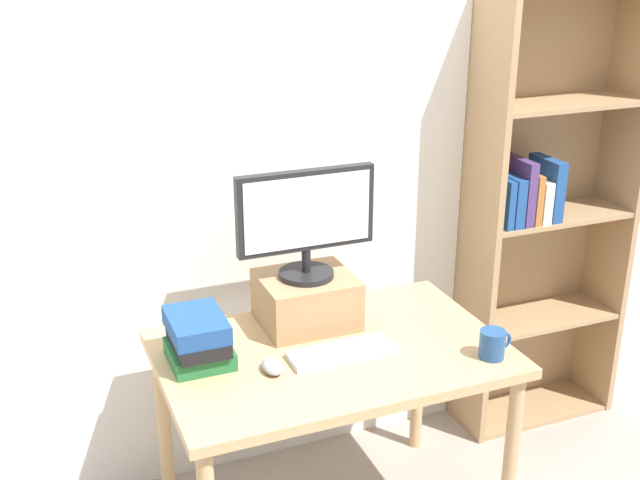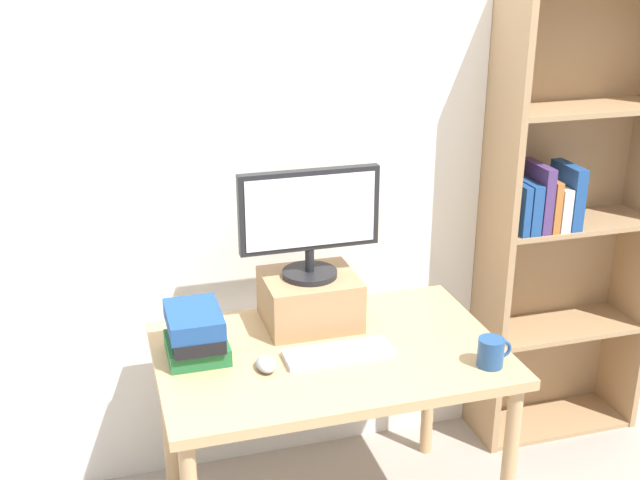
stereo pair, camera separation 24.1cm
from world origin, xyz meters
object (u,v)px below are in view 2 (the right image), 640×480
(bookshelf_unit, at_px, (564,219))
(riser_box, at_px, (310,299))
(book_stack, at_px, (196,333))
(keyboard, at_px, (338,353))
(computer_mouse, at_px, (266,364))
(coffee_mug, at_px, (491,352))
(computer_monitor, at_px, (309,218))
(desk, at_px, (329,372))

(bookshelf_unit, height_order, riser_box, bookshelf_unit)
(riser_box, distance_m, book_stack, 0.44)
(keyboard, distance_m, book_stack, 0.47)
(computer_mouse, relative_size, coffee_mug, 0.89)
(book_stack, xyz_separation_m, coffee_mug, (0.90, -0.33, -0.03))
(computer_monitor, bearing_deg, coffee_mug, -44.06)
(desk, height_order, computer_monitor, computer_monitor)
(computer_mouse, bearing_deg, coffee_mug, -14.58)
(bookshelf_unit, relative_size, coffee_mug, 16.07)
(desk, xyz_separation_m, computer_mouse, (-0.23, -0.07, 0.10))
(keyboard, bearing_deg, desk, 105.40)
(riser_box, distance_m, keyboard, 0.28)
(bookshelf_unit, distance_m, coffee_mug, 0.92)
(bookshelf_unit, bearing_deg, book_stack, -168.76)
(bookshelf_unit, bearing_deg, coffee_mug, -135.30)
(riser_box, height_order, coffee_mug, riser_box)
(riser_box, bearing_deg, coffee_mug, -44.14)
(desk, distance_m, book_stack, 0.47)
(computer_mouse, height_order, coffee_mug, coffee_mug)
(bookshelf_unit, distance_m, keyboard, 1.20)
(coffee_mug, bearing_deg, riser_box, 135.86)
(desk, relative_size, bookshelf_unit, 0.61)
(keyboard, xyz_separation_m, coffee_mug, (0.45, -0.19, 0.04))
(bookshelf_unit, xyz_separation_m, computer_mouse, (-1.35, -0.46, -0.20))
(riser_box, xyz_separation_m, computer_mouse, (-0.22, -0.28, -0.07))
(bookshelf_unit, distance_m, book_stack, 1.58)
(computer_monitor, bearing_deg, riser_box, 90.00)
(desk, distance_m, bookshelf_unit, 1.22)
(keyboard, bearing_deg, coffee_mug, -23.20)
(riser_box, bearing_deg, keyboard, -85.19)
(bookshelf_unit, height_order, computer_monitor, bookshelf_unit)
(desk, bearing_deg, riser_box, 92.13)
(riser_box, relative_size, computer_mouse, 3.13)
(computer_mouse, bearing_deg, riser_box, 51.25)
(desk, height_order, bookshelf_unit, bookshelf_unit)
(keyboard, bearing_deg, computer_mouse, -177.18)
(keyboard, distance_m, computer_mouse, 0.25)
(keyboard, bearing_deg, bookshelf_unit, 22.01)
(keyboard, relative_size, coffee_mug, 3.09)
(computer_monitor, height_order, book_stack, computer_monitor)
(computer_monitor, distance_m, coffee_mug, 0.75)
(book_stack, bearing_deg, computer_mouse, -36.65)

